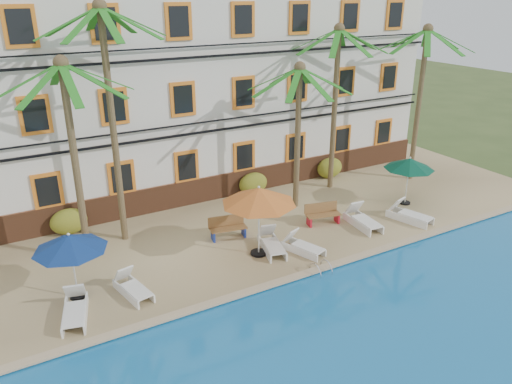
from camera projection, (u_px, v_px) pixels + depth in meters
ground at (298, 267)px, 18.73m from camera, size 100.00×100.00×0.00m
pool_deck at (236, 215)px, 22.70m from camera, size 30.00×12.00×0.25m
swimming_pool at (448, 383)px, 13.06m from camera, size 26.00×12.00×0.20m
pool_coping at (312, 271)px, 17.90m from camera, size 30.00×0.35×0.06m
hotel_building at (188, 83)px, 24.73m from camera, size 25.40×6.44×10.22m
palm_a at (71, 134)px, 16.92m from camera, size 4.54×4.54×7.49m
palm_b at (110, 96)px, 18.14m from camera, size 4.54×4.54×9.15m
palm_c at (298, 114)px, 21.76m from camera, size 4.54×4.54×6.63m
palm_d at (336, 86)px, 23.73m from camera, size 4.54×4.54×8.03m
palm_e at (421, 82)px, 24.94m from camera, size 4.54×4.54×7.92m
shrub_left at (69, 221)px, 20.54m from camera, size 1.50×0.90×1.10m
shrub_mid at (253, 184)px, 24.56m from camera, size 1.50×0.90×1.10m
shrub_right at (330, 168)px, 26.73m from camera, size 1.50×0.90×1.10m
umbrella_blue at (70, 243)px, 15.70m from camera, size 2.36×2.36×2.36m
umbrella_red at (259, 196)px, 18.23m from camera, size 2.82×2.82×2.81m
umbrella_green at (409, 164)px, 22.92m from camera, size 2.32×2.32×2.32m
lounger_a at (75, 309)px, 15.32m from camera, size 1.14×2.02×0.90m
lounger_b at (133, 287)px, 16.50m from camera, size 0.96×1.86×0.84m
lounger_c at (272, 243)px, 19.31m from camera, size 1.15×2.02×0.90m
lounger_d at (302, 246)px, 19.18m from camera, size 1.17×1.86×0.83m
lounger_e at (362, 219)px, 21.29m from camera, size 0.91×2.07×0.95m
lounger_f at (409, 214)px, 21.80m from camera, size 1.21×2.08×0.93m
bench_left at (228, 227)px, 20.25m from camera, size 1.56×0.73×0.93m
bench_right at (323, 213)px, 21.48m from camera, size 1.57×0.80×0.93m
pool_ladder at (321, 271)px, 17.97m from camera, size 0.54×0.74×0.74m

